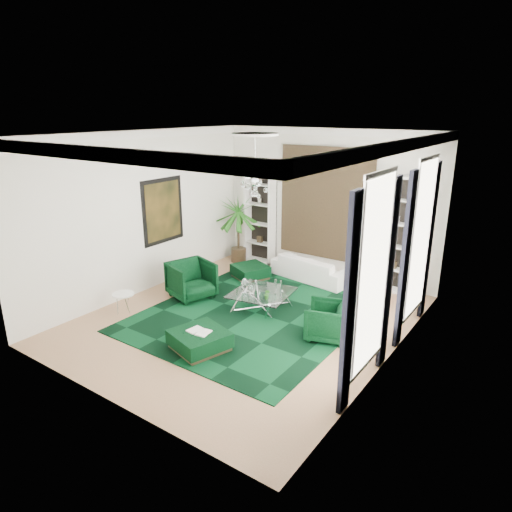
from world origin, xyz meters
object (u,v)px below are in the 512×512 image
Objects in this scene: sofa at (312,268)px; palm at (238,221)px; ottoman_side at (250,272)px; armchair_right at (327,321)px; ottoman_front at (200,341)px; armchair_left at (192,280)px; side_table at (124,304)px; coffee_table at (262,301)px.

sofa is 2.61m from palm.
ottoman_side is at bearing -40.82° from palm.
armchair_right is 0.87× the size of ottoman_front.
armchair_left reaches higher than side_table.
armchair_left is at bearing 68.20° from side_table.
side_table is at bearing 174.05° from ottoman_front.
armchair_right is 0.33× the size of palm.
sofa is 0.89× the size of palm.
coffee_table reaches higher than ottoman_front.
ottoman_front is at bearing -116.30° from armchair_left.
armchair_left is 2.06× the size of side_table.
armchair_left is at bearing -107.81° from armchair_right.
side_table reaches higher than coffee_table.
palm is at bearing 32.17° from armchair_left.
sofa is at bearing -2.34° from palm.
side_table is at bearing -141.79° from coffee_table.
armchair_left reaches higher than armchair_right.
palm is at bearing -141.02° from armchair_right.
side_table is (-1.00, -3.30, 0.04)m from ottoman_side.
coffee_table is at bearing 98.06° from sofa.
armchair_left is 1.86m from ottoman_side.
ottoman_front is (0.05, -2.10, -0.03)m from coffee_table.
armchair_right is 4.37m from side_table.
ottoman_front is (0.05, -4.40, -0.13)m from sofa.
coffee_table reaches higher than ottoman_side.
palm is at bearing 119.05° from ottoman_front.
armchair_right is 5.09m from palm.
ottoman_front is (1.40, -3.55, 0.00)m from ottoman_side.
coffee_table is 0.51× the size of palm.
ottoman_front is 5.25m from palm.
palm is at bearing 135.59° from coffee_table.
ottoman_side is at bearing 132.95° from coffee_table.
sofa is at bearing -164.37° from armchair_right.
side_table is at bearing -88.65° from palm.
sofa is 4.60× the size of side_table.
coffee_table is at bearing -44.41° from palm.
ottoman_side is at bearing -137.95° from armchair_right.
sofa is 2.30m from coffee_table.
ottoman_side is 1.73× the size of side_table.
armchair_left is 0.78× the size of coffee_table.
sofa is at bearing -15.55° from armchair_left.
palm reaches higher than coffee_table.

